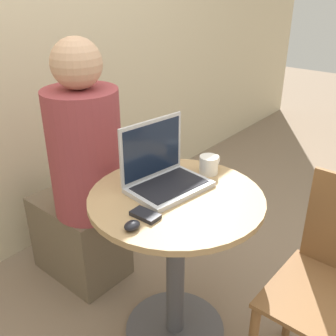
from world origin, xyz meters
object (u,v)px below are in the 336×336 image
laptop (163,173)px  chair_empty (333,291)px  person_seated (82,189)px  cell_phone (145,215)px

laptop → chair_empty: laptop is taller
laptop → person_seated: 0.57m
laptop → cell_phone: bearing=-155.5°
cell_phone → laptop: bearing=24.5°
laptop → person_seated: (-0.02, 0.51, -0.25)m
laptop → cell_phone: 0.24m
chair_empty → person_seated: person_seated is taller
chair_empty → person_seated: size_ratio=0.67×
laptop → cell_phone: laptop is taller
laptop → cell_phone: (-0.21, -0.10, -0.05)m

